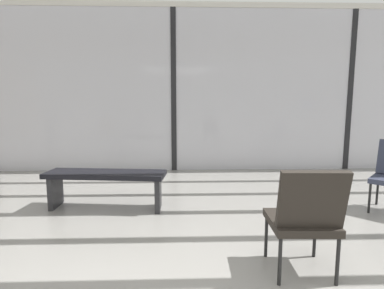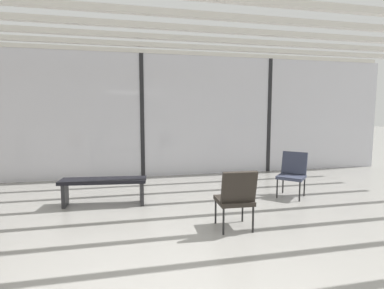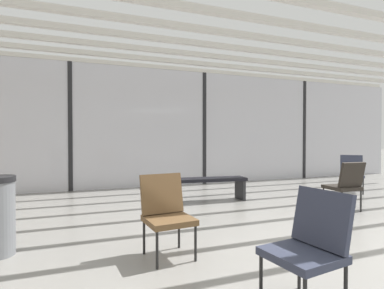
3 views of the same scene
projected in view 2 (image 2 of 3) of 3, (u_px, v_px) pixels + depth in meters
The scene contains 8 objects.
glass_curtain_wall at pixel (142, 116), 7.46m from camera, with size 14.00×0.08×3.12m, color silver.
window_mullion_1 at pixel (142, 116), 7.46m from camera, with size 0.10×0.12×3.12m, color black.
window_mullion_2 at pixel (268, 116), 8.21m from camera, with size 0.10×0.12×3.12m, color black.
ceiling_slats at pixel (152, 2), 4.09m from camera, with size 13.72×6.72×0.10m.
parked_airplane at pixel (128, 100), 12.94m from camera, with size 12.61×4.41×4.41m.
lounge_chair_0 at pixel (236, 196), 4.07m from camera, with size 0.50×0.54×0.87m.
lounge_chair_2 at pixel (293, 171), 5.78m from camera, with size 0.71×0.71×0.87m.
waiting_bench at pixel (104, 185), 5.24m from camera, with size 1.53×0.56×0.47m.
Camera 2 is at (-0.37, -2.40, 1.64)m, focal length 27.43 mm.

